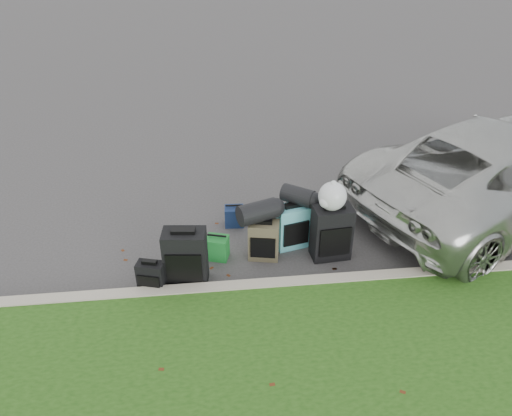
{
  "coord_description": "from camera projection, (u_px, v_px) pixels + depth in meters",
  "views": [
    {
      "loc": [
        -0.77,
        -5.96,
        4.42
      ],
      "look_at": [
        -0.1,
        0.2,
        0.55
      ],
      "focal_mm": 35.0,
      "sensor_mm": 36.0,
      "label": 1
    }
  ],
  "objects": [
    {
      "name": "curb",
      "position": [
        273.0,
        286.0,
        6.55
      ],
      "size": [
        120.0,
        0.18,
        0.15
      ],
      "primitive_type": "cube",
      "color": "#9E937F",
      "rests_on": "ground"
    },
    {
      "name": "ground",
      "position": [
        264.0,
        246.0,
        7.44
      ],
      "size": [
        120.0,
        120.0,
        0.0
      ],
      "primitive_type": "plane",
      "color": "#383535",
      "rests_on": "ground"
    },
    {
      "name": "suitcase_small_black",
      "position": [
        151.0,
        277.0,
        6.49
      ],
      "size": [
        0.39,
        0.28,
        0.44
      ],
      "primitive_type": "cube",
      "rotation": [
        0.0,
        0.0,
        -0.27
      ],
      "color": "black",
      "rests_on": "ground"
    },
    {
      "name": "duffel_right",
      "position": [
        298.0,
        196.0,
        7.11
      ],
      "size": [
        0.53,
        0.48,
        0.26
      ],
      "primitive_type": "cylinder",
      "rotation": [
        0.0,
        1.57,
        -0.62
      ],
      "color": "black",
      "rests_on": "suitcase_teal"
    },
    {
      "name": "trash_bag",
      "position": [
        333.0,
        196.0,
        6.7
      ],
      "size": [
        0.39,
        0.39,
        0.39
      ],
      "primitive_type": "sphere",
      "color": "silver",
      "rests_on": "suitcase_large_black_right"
    },
    {
      "name": "suitcase_teal",
      "position": [
        292.0,
        226.0,
        7.28
      ],
      "size": [
        0.52,
        0.38,
        0.67
      ],
      "primitive_type": "cube",
      "rotation": [
        0.0,
        0.0,
        0.24
      ],
      "color": "teal",
      "rests_on": "ground"
    },
    {
      "name": "suitcase_large_black_left",
      "position": [
        186.0,
        258.0,
        6.54
      ],
      "size": [
        0.59,
        0.39,
        0.8
      ],
      "primitive_type": "cube",
      "rotation": [
        0.0,
        0.0,
        -0.11
      ],
      "color": "black",
      "rests_on": "ground"
    },
    {
      "name": "tote_green",
      "position": [
        217.0,
        248.0,
        7.11
      ],
      "size": [
        0.36,
        0.32,
        0.34
      ],
      "primitive_type": "cube",
      "rotation": [
        0.0,
        0.0,
        -0.29
      ],
      "color": "#1B7C2C",
      "rests_on": "ground"
    },
    {
      "name": "suitcase_olive",
      "position": [
        264.0,
        240.0,
        7.06
      ],
      "size": [
        0.47,
        0.34,
        0.58
      ],
      "primitive_type": "cube",
      "rotation": [
        0.0,
        0.0,
        -0.2
      ],
      "color": "#3E3827",
      "rests_on": "ground"
    },
    {
      "name": "suv",
      "position": [
        503.0,
        169.0,
        7.98
      ],
      "size": [
        5.79,
        4.37,
        1.46
      ],
      "primitive_type": "imported",
      "rotation": [
        0.0,
        0.0,
        2.0
      ],
      "color": "#B7B7B2",
      "rests_on": "ground"
    },
    {
      "name": "duffel_left",
      "position": [
        258.0,
        212.0,
        6.87
      ],
      "size": [
        0.62,
        0.47,
        0.3
      ],
      "primitive_type": "cylinder",
      "rotation": [
        0.0,
        1.57,
        0.35
      ],
      "color": "black",
      "rests_on": "suitcase_olive"
    },
    {
      "name": "tote_navy",
      "position": [
        234.0,
        216.0,
        7.84
      ],
      "size": [
        0.31,
        0.25,
        0.32
      ],
      "primitive_type": "cube",
      "rotation": [
        0.0,
        0.0,
        -0.06
      ],
      "color": "navy",
      "rests_on": "ground"
    },
    {
      "name": "suitcase_large_black_right",
      "position": [
        331.0,
        233.0,
        7.02
      ],
      "size": [
        0.56,
        0.37,
        0.81
      ],
      "primitive_type": "cube",
      "rotation": [
        0.0,
        0.0,
        0.08
      ],
      "color": "black",
      "rests_on": "ground"
    }
  ]
}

